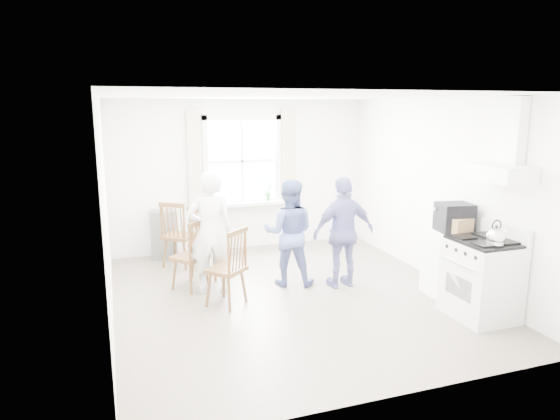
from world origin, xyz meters
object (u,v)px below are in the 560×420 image
Objects in this scene: windsor_chair_a at (195,248)px; windsor_chair_b at (205,235)px; gas_stove at (482,278)px; windsor_chair_c at (233,259)px; person_right at (344,233)px; person_left at (210,233)px; low_cabinet at (449,263)px; person_mid at (289,233)px; stereo_stack at (454,217)px.

windsor_chair_a is 0.91× the size of windsor_chair_b.
gas_stove is 1.10× the size of windsor_chair_c.
person_right is (1.97, -0.52, 0.17)m from windsor_chair_a.
person_left is at bearing -38.31° from windsor_chair_a.
windsor_chair_b is 1.16m from windsor_chair_c.
person_mid is at bearing 149.03° from low_cabinet.
person_mid reaches higher than windsor_chair_a.
low_cabinet is at bearing 84.32° from gas_stove.
windsor_chair_b is at bearing 148.46° from stereo_stack.
low_cabinet is 0.64m from stereo_stack.
person_right reaches higher than person_mid.
person_left is at bearing 20.45° from person_mid.
windsor_chair_c is 1.09m from person_mid.
windsor_chair_b is (-2.85, 2.42, 0.18)m from gas_stove.
low_cabinet is 2.17m from person_mid.
low_cabinet is 0.54× the size of person_left.
low_cabinet is at bearing -22.51° from windsor_chair_a.
person_mid is at bearing -27.18° from person_right.
windsor_chair_c is (-2.71, 1.27, 0.14)m from gas_stove.
stereo_stack is at bearing 85.07° from gas_stove.
person_right reaches higher than windsor_chair_a.
person_mid reaches higher than windsor_chair_c.
person_left is 1.08× the size of person_right.
person_right is (1.76, -0.94, 0.11)m from windsor_chair_b.
person_right is at bearing 177.22° from person_mid.
person_left is (-2.93, 1.21, -0.25)m from stereo_stack.
windsor_chair_b is 1.06× the size of windsor_chair_c.
stereo_stack is 0.30× the size of person_right.
windsor_chair_b reaches higher than windsor_chair_c.
gas_stove is 1.24× the size of low_cabinet.
gas_stove is 1.03× the size of windsor_chair_b.
windsor_chair_b is 0.72× the size of person_mid.
windsor_chair_b is 0.65× the size of person_left.
person_left reaches higher than windsor_chair_c.
gas_stove is at bearing -95.68° from low_cabinet.
gas_stove is 2.39× the size of stereo_stack.
person_right is at bearing 146.12° from low_cabinet.
person_mid is at bearing 134.49° from gas_stove.
low_cabinet is 0.83× the size of windsor_chair_b.
gas_stove is 1.13× the size of windsor_chair_a.
person_mid is (1.08, -0.61, 0.09)m from windsor_chair_b.
gas_stove is 0.75× the size of person_mid.
low_cabinet is 1.44m from person_right.
windsor_chair_b is at bearing 63.85° from windsor_chair_a.
windsor_chair_c reaches higher than low_cabinet.
stereo_stack reaches higher than windsor_chair_a.
windsor_chair_a reaches higher than low_cabinet.
person_left reaches higher than person_right.
windsor_chair_c is 0.66× the size of person_right.
gas_stove is 3.44m from person_left.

